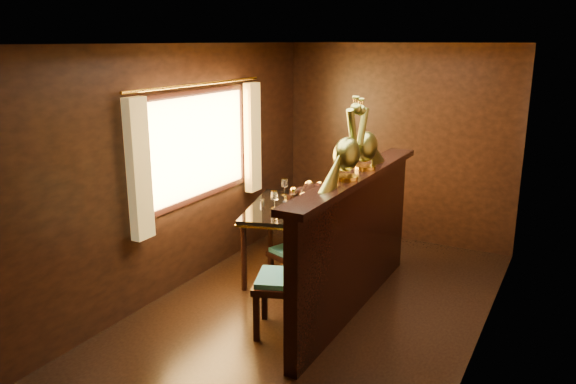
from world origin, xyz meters
name	(u,v)px	position (x,y,z in m)	size (l,w,h in m)	color
ground	(310,315)	(0.00, 0.00, 0.00)	(5.00, 5.00, 0.00)	black
room_shell	(304,150)	(-0.09, 0.02, 1.58)	(3.04, 5.04, 2.52)	black
partition	(355,240)	(0.32, 0.30, 0.71)	(0.26, 2.70, 1.36)	black
dining_table	(286,212)	(-0.70, 0.83, 0.70)	(1.13, 1.48, 0.97)	black
chair_left	(297,258)	(0.04, -0.34, 0.71)	(0.63, 0.65, 1.35)	black
chair_right	(302,237)	(-0.28, 0.38, 0.62)	(0.55, 0.56, 1.18)	black
peacock_left	(347,139)	(0.33, 0.02, 1.71)	(0.22, 0.60, 0.71)	#194B2B
peacock_right	(366,133)	(0.33, 0.48, 1.70)	(0.21, 0.57, 0.68)	#194B2B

